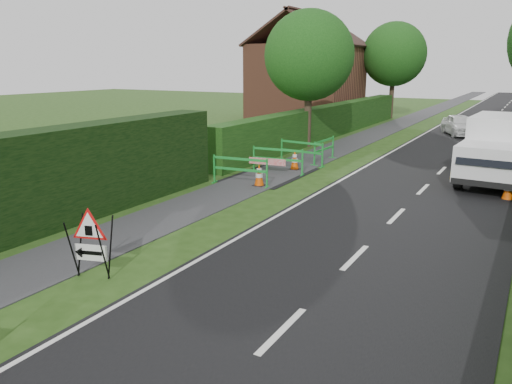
% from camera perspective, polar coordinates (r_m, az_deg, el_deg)
% --- Properties ---
extents(ground, '(120.00, 120.00, 0.00)m').
position_cam_1_polar(ground, '(8.70, -15.54, -13.92)').
color(ground, '#224012').
rests_on(ground, ground).
extents(road_surface, '(6.00, 90.00, 0.02)m').
position_cam_1_polar(road_surface, '(40.61, 25.22, 7.26)').
color(road_surface, black).
rests_on(road_surface, ground).
extents(footpath, '(2.00, 90.00, 0.02)m').
position_cam_1_polar(footpath, '(41.40, 17.58, 8.06)').
color(footpath, '#2D2D30').
rests_on(footpath, ground).
extents(hedge_west_far, '(1.00, 24.00, 1.80)m').
position_cam_1_polar(hedge_west_far, '(29.56, 8.28, 6.30)').
color(hedge_west_far, '#14380F').
rests_on(hedge_west_far, ground).
extents(house_west, '(7.50, 7.40, 7.88)m').
position_cam_1_polar(house_west, '(38.60, 5.83, 12.54)').
color(house_west, brown).
rests_on(house_west, ground).
extents(tree_nw, '(4.40, 4.40, 6.70)m').
position_cam_1_polar(tree_nw, '(25.43, 6.10, 15.23)').
color(tree_nw, '#2D2116').
rests_on(tree_nw, ground).
extents(tree_fw, '(4.80, 4.80, 7.24)m').
position_cam_1_polar(tree_fw, '(40.60, 15.52, 14.92)').
color(tree_fw, '#2D2116').
rests_on(tree_fw, ground).
extents(triangle_sign, '(1.02, 1.02, 1.20)m').
position_cam_1_polar(triangle_sign, '(10.09, -18.65, -5.00)').
color(triangle_sign, black).
rests_on(triangle_sign, ground).
extents(works_van, '(2.26, 5.16, 2.30)m').
position_cam_1_polar(works_van, '(19.43, 25.97, 4.53)').
color(works_van, silver).
rests_on(works_van, ground).
extents(traffic_cone_0, '(0.38, 0.38, 0.79)m').
position_cam_1_polar(traffic_cone_0, '(17.12, 26.88, 0.44)').
color(traffic_cone_0, black).
rests_on(traffic_cone_0, ground).
extents(traffic_cone_2, '(0.38, 0.38, 0.79)m').
position_cam_1_polar(traffic_cone_2, '(21.16, 26.44, 2.88)').
color(traffic_cone_2, black).
rests_on(traffic_cone_2, ground).
extents(traffic_cone_3, '(0.38, 0.38, 0.79)m').
position_cam_1_polar(traffic_cone_3, '(17.06, 0.36, 1.97)').
color(traffic_cone_3, black).
rests_on(traffic_cone_3, ground).
extents(traffic_cone_4, '(0.38, 0.38, 0.79)m').
position_cam_1_polar(traffic_cone_4, '(19.82, 4.44, 3.66)').
color(traffic_cone_4, black).
rests_on(traffic_cone_4, ground).
extents(ped_barrier_0, '(2.09, 0.57, 1.00)m').
position_cam_1_polar(ped_barrier_0, '(17.15, -1.84, 2.84)').
color(ped_barrier_0, '#198D2F').
rests_on(ped_barrier_0, ground).
extents(ped_barrier_1, '(2.08, 0.53, 1.00)m').
position_cam_1_polar(ped_barrier_1, '(19.08, 2.49, 4.00)').
color(ped_barrier_1, '#198D2F').
rests_on(ped_barrier_1, ground).
extents(ped_barrier_2, '(2.09, 0.63, 1.00)m').
position_cam_1_polar(ped_barrier_2, '(20.86, 5.23, 4.84)').
color(ped_barrier_2, '#198D2F').
rests_on(ped_barrier_2, ground).
extents(ped_barrier_3, '(0.38, 2.07, 1.00)m').
position_cam_1_polar(ped_barrier_3, '(21.56, 7.80, 5.08)').
color(ped_barrier_3, '#198D2F').
rests_on(ped_barrier_3, ground).
extents(redwhite_plank, '(1.49, 0.22, 0.25)m').
position_cam_1_polar(redwhite_plank, '(19.25, 1.28, 2.19)').
color(redwhite_plank, red).
rests_on(redwhite_plank, ground).
extents(hatchback_car, '(2.81, 3.89, 1.23)m').
position_cam_1_polar(hatchback_car, '(32.01, 22.26, 7.11)').
color(hatchback_car, silver).
rests_on(hatchback_car, ground).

